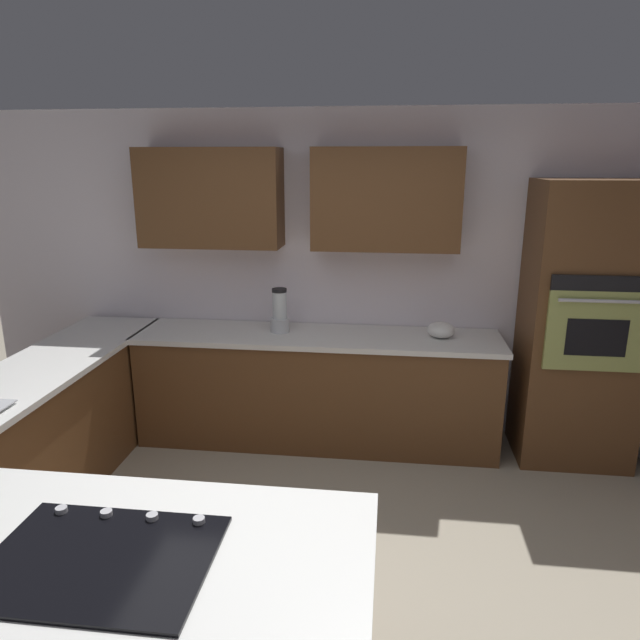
{
  "coord_description": "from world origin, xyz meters",
  "views": [
    {
      "loc": [
        -0.44,
        2.51,
        2.2
      ],
      "look_at": [
        0.05,
        -1.48,
        1.08
      ],
      "focal_mm": 32.19,
      "sensor_mm": 36.0,
      "label": 1
    }
  ],
  "objects_px": {
    "cooktop": "(100,558)",
    "blender": "(280,313)",
    "wall_oven": "(581,325)",
    "mixing_bowl": "(441,330)"
  },
  "relations": [
    {
      "from": "blender",
      "to": "mixing_bowl",
      "type": "xyz_separation_m",
      "value": [
        -1.25,
        -0.0,
        -0.09
      ]
    },
    {
      "from": "cooktop",
      "to": "blender",
      "type": "height_order",
      "value": "blender"
    },
    {
      "from": "blender",
      "to": "cooktop",
      "type": "bearing_deg",
      "value": 87.99
    },
    {
      "from": "blender",
      "to": "wall_oven",
      "type": "bearing_deg",
      "value": 178.85
    },
    {
      "from": "mixing_bowl",
      "to": "blender",
      "type": "bearing_deg",
      "value": 0.0
    },
    {
      "from": "wall_oven",
      "to": "mixing_bowl",
      "type": "xyz_separation_m",
      "value": [
        1.0,
        -0.05,
        -0.08
      ]
    },
    {
      "from": "wall_oven",
      "to": "cooktop",
      "type": "distance_m",
      "value": 3.57
    },
    {
      "from": "wall_oven",
      "to": "cooktop",
      "type": "bearing_deg",
      "value": 48.83
    },
    {
      "from": "wall_oven",
      "to": "blender",
      "type": "distance_m",
      "value": 2.25
    },
    {
      "from": "cooktop",
      "to": "blender",
      "type": "xyz_separation_m",
      "value": [
        -0.1,
        -2.73,
        0.14
      ]
    }
  ]
}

